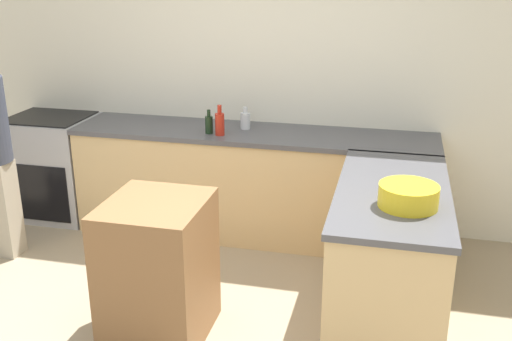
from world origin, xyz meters
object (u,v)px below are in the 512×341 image
object	(u,v)px
mixing_bowl	(408,196)
hot_sauce_bottle	(220,123)
vinegar_bottle_clear	(245,120)
wine_bottle_dark	(209,124)
island_table	(158,270)
range_oven	(54,166)

from	to	relation	value
mixing_bowl	hot_sauce_bottle	distance (m)	1.88
vinegar_bottle_clear	wine_bottle_dark	xyz separation A→B (m)	(-0.25, -0.21, 0.00)
island_table	vinegar_bottle_clear	distance (m)	1.73
mixing_bowl	wine_bottle_dark	distance (m)	1.97
range_oven	hot_sauce_bottle	size ratio (longest dim) A/B	3.78
wine_bottle_dark	mixing_bowl	bearing A→B (deg)	-37.18
vinegar_bottle_clear	wine_bottle_dark	size ratio (longest dim) A/B	0.95
wine_bottle_dark	hot_sauce_bottle	bearing A→B (deg)	-14.61
range_oven	vinegar_bottle_clear	size ratio (longest dim) A/B	5.01
range_oven	hot_sauce_bottle	distance (m)	1.75
hot_sauce_bottle	wine_bottle_dark	xyz separation A→B (m)	(-0.10, 0.03, -0.02)
range_oven	wine_bottle_dark	size ratio (longest dim) A/B	4.74
island_table	hot_sauce_bottle	xyz separation A→B (m)	(-0.02, 1.41, 0.56)
island_table	wine_bottle_dark	xyz separation A→B (m)	(-0.12, 1.44, 0.55)
island_table	vinegar_bottle_clear	bearing A→B (deg)	85.42
mixing_bowl	range_oven	bearing A→B (deg)	156.90
range_oven	hot_sauce_bottle	bearing A→B (deg)	-5.73
island_table	hot_sauce_bottle	world-z (taller)	hot_sauce_bottle
vinegar_bottle_clear	range_oven	bearing A→B (deg)	-177.89
vinegar_bottle_clear	wine_bottle_dark	world-z (taller)	wine_bottle_dark
range_oven	vinegar_bottle_clear	distance (m)	1.88
range_oven	wine_bottle_dark	world-z (taller)	wine_bottle_dark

